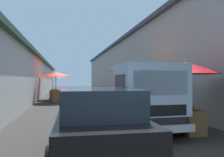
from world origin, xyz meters
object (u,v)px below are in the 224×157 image
object	(u,v)px
fruit_stall_far_left	(186,77)
parked_scooter	(105,95)
fruit_stall_near_right	(138,73)
vendor_by_crates	(117,88)
delivery_truck	(141,99)
fruit_stall_near_left	(53,78)
plastic_stool	(106,98)
fruit_stall_far_right	(56,78)
hatchback_car	(97,120)

from	to	relation	value
fruit_stall_far_left	parked_scooter	world-z (taller)	fruit_stall_far_left
fruit_stall_near_right	fruit_stall_far_left	size ratio (longest dim) A/B	1.25
vendor_by_crates	delivery_truck	bearing A→B (deg)	171.01
fruit_stall_near_left	plastic_stool	distance (m)	5.58
fruit_stall_far_right	parked_scooter	world-z (taller)	fruit_stall_far_right
fruit_stall_near_right	hatchback_car	bearing A→B (deg)	153.10
hatchback_car	plastic_stool	xyz separation A→B (m)	(10.77, -2.16, -0.41)
fruit_stall_near_left	vendor_by_crates	world-z (taller)	fruit_stall_near_left
hatchback_car	vendor_by_crates	bearing A→B (deg)	-15.01
delivery_truck	plastic_stool	world-z (taller)	delivery_truck
fruit_stall_far_right	vendor_by_crates	bearing A→B (deg)	-88.84
fruit_stall_near_left	hatchback_car	size ratio (longest dim) A/B	0.60
hatchback_car	parked_scooter	size ratio (longest dim) A/B	2.39
fruit_stall_near_right	plastic_stool	world-z (taller)	fruit_stall_near_right
plastic_stool	fruit_stall_near_left	bearing A→B (deg)	45.54
fruit_stall_far_left	vendor_by_crates	distance (m)	10.93
hatchback_car	plastic_stool	distance (m)	10.99
fruit_stall_far_left	delivery_truck	size ratio (longest dim) A/B	0.46
fruit_stall_far_right	fruit_stall_near_left	distance (m)	2.34
fruit_stall_near_left	plastic_stool	size ratio (longest dim) A/B	5.40
delivery_truck	plastic_stool	distance (m)	9.03
fruit_stall_far_left	delivery_truck	distance (m)	1.57
delivery_truck	vendor_by_crates	world-z (taller)	delivery_truck
fruit_stall_far_left	hatchback_car	world-z (taller)	fruit_stall_far_left
fruit_stall_far_right	vendor_by_crates	distance (m)	4.70
fruit_stall_far_right	fruit_stall_near_left	bearing A→B (deg)	8.48
fruit_stall_near_right	hatchback_car	xyz separation A→B (m)	(-5.36, 2.72, -1.23)
vendor_by_crates	fruit_stall_far_right	bearing A→B (deg)	91.16
hatchback_car	plastic_stool	world-z (taller)	hatchback_car
delivery_truck	hatchback_car	bearing A→B (deg)	137.50
fruit_stall_near_right	delivery_truck	world-z (taller)	fruit_stall_near_right
fruit_stall_near_right	fruit_stall_far_right	xyz separation A→B (m)	(6.87, 4.05, -0.23)
fruit_stall_far_right	fruit_stall_near_left	xyz separation A→B (m)	(2.31, 0.34, 0.08)
hatchback_car	fruit_stall_near_left	bearing A→B (deg)	6.58
fruit_stall_far_left	hatchback_car	distance (m)	3.46
fruit_stall_far_right	vendor_by_crates	size ratio (longest dim) A/B	1.49
plastic_stool	delivery_truck	bearing A→B (deg)	176.67
hatchback_car	delivery_truck	world-z (taller)	delivery_truck
vendor_by_crates	plastic_stool	bearing A→B (deg)	143.60
fruit_stall_near_left	delivery_truck	world-z (taller)	fruit_stall_near_left
hatchback_car	vendor_by_crates	xyz separation A→B (m)	(12.32, -3.30, 0.24)
vendor_by_crates	parked_scooter	bearing A→B (deg)	107.13
fruit_stall_near_right	delivery_truck	bearing A→B (deg)	163.15
fruit_stall_far_left	vendor_by_crates	xyz separation A→B (m)	(10.90, -0.30, -0.73)
fruit_stall_far_left	hatchback_car	xyz separation A→B (m)	(-1.42, 3.00, -0.98)
fruit_stall_near_left	vendor_by_crates	size ratio (longest dim) A/B	1.39
fruit_stall_near_left	parked_scooter	bearing A→B (deg)	-122.30
fruit_stall_far_left	delivery_truck	world-z (taller)	fruit_stall_far_left
fruit_stall_near_left	parked_scooter	size ratio (longest dim) A/B	1.42
fruit_stall_near_left	fruit_stall_near_right	bearing A→B (deg)	-154.39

